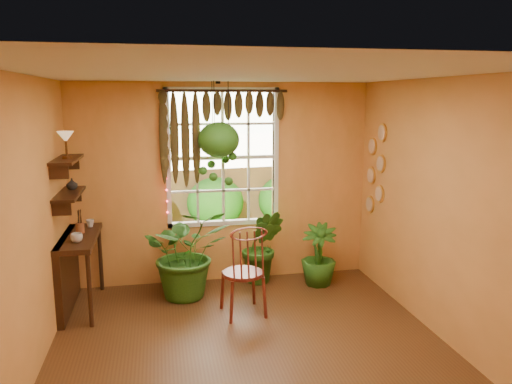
{
  "coord_description": "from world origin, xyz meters",
  "views": [
    {
      "loc": [
        -0.85,
        -4.35,
        2.49
      ],
      "look_at": [
        0.23,
        1.15,
        1.43
      ],
      "focal_mm": 35.0,
      "sensor_mm": 36.0,
      "label": 1
    }
  ],
  "objects_px": {
    "windsor_chair": "(244,285)",
    "hanging_basket": "(219,144)",
    "potted_plant_left": "(187,252)",
    "counter_ledge": "(71,264)",
    "potted_plant_mid": "(262,246)"
  },
  "relations": [
    {
      "from": "windsor_chair",
      "to": "potted_plant_mid",
      "type": "relative_size",
      "value": 1.23
    },
    {
      "from": "hanging_basket",
      "to": "potted_plant_left",
      "type": "bearing_deg",
      "value": -147.98
    },
    {
      "from": "counter_ledge",
      "to": "potted_plant_mid",
      "type": "xyz_separation_m",
      "value": [
        2.4,
        0.41,
        -0.04
      ]
    },
    {
      "from": "potted_plant_left",
      "to": "hanging_basket",
      "type": "bearing_deg",
      "value": 32.02
    },
    {
      "from": "counter_ledge",
      "to": "potted_plant_left",
      "type": "xyz_separation_m",
      "value": [
        1.37,
        0.11,
        0.03
      ]
    },
    {
      "from": "counter_ledge",
      "to": "windsor_chair",
      "type": "bearing_deg",
      "value": -15.9
    },
    {
      "from": "potted_plant_mid",
      "to": "counter_ledge",
      "type": "bearing_deg",
      "value": -170.19
    },
    {
      "from": "counter_ledge",
      "to": "potted_plant_mid",
      "type": "distance_m",
      "value": 2.43
    },
    {
      "from": "counter_ledge",
      "to": "windsor_chair",
      "type": "height_order",
      "value": "windsor_chair"
    },
    {
      "from": "counter_ledge",
      "to": "potted_plant_mid",
      "type": "relative_size",
      "value": 1.18
    },
    {
      "from": "counter_ledge",
      "to": "windsor_chair",
      "type": "xyz_separation_m",
      "value": [
        1.98,
        -0.56,
        -0.19
      ]
    },
    {
      "from": "windsor_chair",
      "to": "hanging_basket",
      "type": "xyz_separation_m",
      "value": [
        -0.15,
        0.96,
        1.55
      ]
    },
    {
      "from": "potted_plant_left",
      "to": "hanging_basket",
      "type": "height_order",
      "value": "hanging_basket"
    },
    {
      "from": "windsor_chair",
      "to": "potted_plant_left",
      "type": "bearing_deg",
      "value": 123.84
    },
    {
      "from": "windsor_chair",
      "to": "hanging_basket",
      "type": "distance_m",
      "value": 1.83
    }
  ]
}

